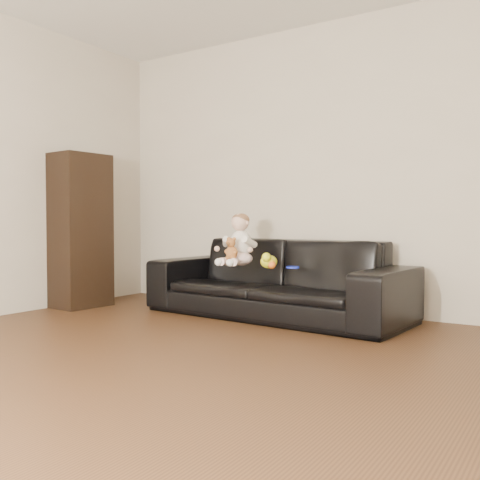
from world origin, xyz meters
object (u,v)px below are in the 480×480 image
Objects in this scene: baby at (239,242)px; toy_rattle at (272,265)px; cabinet at (81,231)px; toy_green at (269,262)px; toy_blue_disc at (293,267)px; teddy_bear at (231,249)px; sofa at (275,278)px.

baby is 6.66× the size of toy_rattle.
cabinet reaches higher than toy_rattle.
baby is at bearing 162.70° from toy_green.
toy_rattle is 0.20m from toy_blue_disc.
teddy_bear is at bearing -162.67° from toy_blue_disc.
toy_green is 1.49× the size of toy_blue_disc.
baby is 0.54m from toy_blue_disc.
sofa is 0.46m from teddy_bear.
teddy_bear is (0.01, -0.14, -0.05)m from baby.
toy_blue_disc is at bearing 57.31° from toy_rattle.
baby is 2.86× the size of toy_green.
toy_rattle is (0.39, -0.01, -0.12)m from teddy_bear.
teddy_bear is 1.79× the size of toy_blue_disc.
baby is 0.40m from toy_green.
toy_rattle is 0.64× the size of toy_blue_disc.
toy_blue_disc is at bearing -11.91° from baby.
cabinet is 1.93m from toy_green.
sofa is 14.32× the size of toy_green.
cabinet is at bearing -178.96° from baby.
toy_green is (1.89, 0.30, -0.24)m from cabinet.
sofa reaches higher than toy_rattle.
toy_blue_disc is (0.51, 0.02, -0.19)m from baby.
teddy_bear reaches higher than toy_blue_disc.
baby is at bearing -152.91° from sofa.
cabinet is 1.59m from baby.
cabinet is at bearing -168.11° from toy_blue_disc.
toy_blue_disc is (2.04, 0.43, -0.28)m from cabinet.
teddy_bear is 0.41m from toy_rattle.
cabinet is 2.10m from toy_blue_disc.
toy_green is (0.07, -0.23, 0.16)m from sofa.
baby is at bearing 19.23° from cabinet.
teddy_bear reaches higher than toy_rattle.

